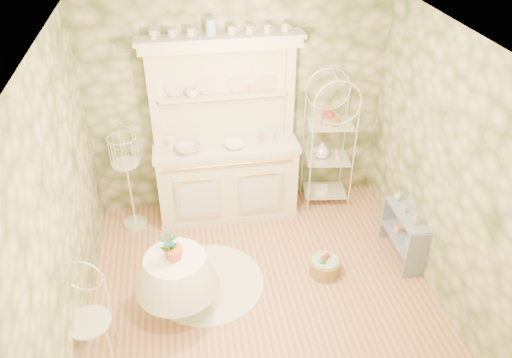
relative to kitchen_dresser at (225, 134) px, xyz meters
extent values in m
plane|color=tan|center=(0.20, -1.52, -1.15)|extent=(3.60, 3.60, 0.00)
plane|color=white|center=(0.20, -1.52, 1.56)|extent=(3.60, 3.60, 0.00)
plane|color=beige|center=(-1.60, -1.52, 0.21)|extent=(3.60, 3.60, 0.00)
plane|color=beige|center=(2.00, -1.52, 0.21)|extent=(3.60, 3.60, 0.00)
plane|color=beige|center=(0.20, 0.28, 0.21)|extent=(3.60, 3.60, 0.00)
plane|color=beige|center=(0.20, -3.32, 0.21)|extent=(3.60, 3.60, 0.00)
cube|color=#F3EACC|center=(0.00, 0.00, 0.00)|extent=(1.87, 0.61, 2.29)
cube|color=white|center=(1.31, 0.04, -0.28)|extent=(0.58, 0.45, 1.73)
cube|color=#818DAC|center=(1.88, -1.18, -0.85)|extent=(0.31, 0.70, 0.58)
cylinder|color=white|center=(-0.69, -1.59, -0.79)|extent=(0.71, 0.71, 0.71)
cube|color=white|center=(-1.48, -2.02, -0.75)|extent=(0.43, 0.43, 0.80)
cube|color=white|center=(-1.19, -0.09, -0.39)|extent=(0.36, 0.36, 1.51)
cylinder|color=#AA824B|center=(0.92, -1.32, -1.04)|extent=(0.35, 0.35, 0.21)
cylinder|color=white|center=(-0.38, -1.26, -1.14)|extent=(1.52, 1.52, 0.01)
imported|color=white|center=(-0.45, -0.10, -0.13)|extent=(0.34, 0.34, 0.07)
imported|color=white|center=(0.09, -0.10, -0.13)|extent=(0.27, 0.27, 0.08)
imported|color=white|center=(-0.35, 0.16, 0.47)|extent=(0.18, 0.18, 0.11)
imported|color=white|center=(0.35, 0.16, 0.47)|extent=(0.12, 0.12, 0.10)
imported|color=#3F7238|center=(-0.72, -1.61, -0.30)|extent=(0.19, 0.16, 0.32)
imported|color=tan|center=(1.88, -1.36, -0.46)|extent=(0.08, 0.08, 0.17)
imported|color=#8CBDDB|center=(1.84, -1.15, -0.49)|extent=(0.06, 0.06, 0.10)
imported|color=silver|center=(1.87, -0.91, -0.50)|extent=(0.09, 0.09, 0.10)
camera|label=1|loc=(-0.50, -5.22, 2.84)|focal=35.00mm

